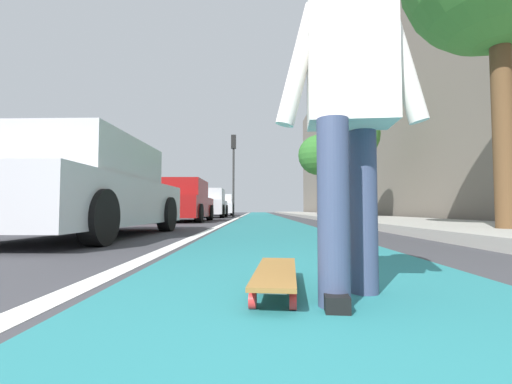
% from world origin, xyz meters
% --- Properties ---
extents(ground_plane, '(80.00, 80.00, 0.00)m').
position_xyz_m(ground_plane, '(10.00, 0.00, 0.00)').
color(ground_plane, '#38383D').
extents(bike_lane_paint, '(56.00, 2.20, 0.00)m').
position_xyz_m(bike_lane_paint, '(24.00, 0.00, 0.00)').
color(bike_lane_paint, '#237075').
rests_on(bike_lane_paint, ground).
extents(lane_stripe_white, '(52.00, 0.16, 0.01)m').
position_xyz_m(lane_stripe_white, '(20.00, 1.25, 0.00)').
color(lane_stripe_white, silver).
rests_on(lane_stripe_white, ground).
extents(sidewalk_curb, '(52.00, 3.20, 0.15)m').
position_xyz_m(sidewalk_curb, '(18.00, -3.67, 0.07)').
color(sidewalk_curb, '#9E9B93').
rests_on(sidewalk_curb, ground).
extents(building_facade, '(40.00, 1.20, 11.55)m').
position_xyz_m(building_facade, '(22.00, -6.14, 5.77)').
color(building_facade, '#6E665A').
rests_on(building_facade, ground).
extents(skateboard, '(0.86, 0.28, 0.11)m').
position_xyz_m(skateboard, '(0.88, 0.20, 0.09)').
color(skateboard, red).
rests_on(skateboard, ground).
extents(skater_person, '(0.45, 0.72, 1.64)m').
position_xyz_m(skater_person, '(0.73, -0.14, 0.94)').
color(skater_person, '#384260').
rests_on(skater_person, ground).
extents(parked_car_near, '(4.43, 1.94, 1.49)m').
position_xyz_m(parked_car_near, '(4.40, 2.89, 0.72)').
color(parked_car_near, '#B7B7BC').
rests_on(parked_car_near, ground).
extents(parked_car_mid, '(4.07, 1.98, 1.46)m').
position_xyz_m(parked_car_mid, '(11.30, 3.01, 0.69)').
color(parked_car_mid, maroon).
rests_on(parked_car_mid, ground).
extents(parked_car_far, '(4.10, 1.92, 1.50)m').
position_xyz_m(parked_car_far, '(17.31, 2.84, 0.72)').
color(parked_car_far, '#B7B7BC').
rests_on(parked_car_far, ground).
extents(parked_car_end, '(4.09, 2.09, 1.48)m').
position_xyz_m(parked_car_end, '(23.80, 2.91, 0.71)').
color(parked_car_end, silver).
rests_on(parked_car_end, ground).
extents(traffic_light, '(0.33, 0.28, 4.78)m').
position_xyz_m(traffic_light, '(19.05, 1.65, 3.27)').
color(traffic_light, '#2D2D2D').
rests_on(traffic_light, ground).
extents(street_tree_mid, '(2.09, 2.09, 4.28)m').
position_xyz_m(street_tree_mid, '(11.93, -3.27, 3.18)').
color(street_tree_mid, brown).
rests_on(street_tree_mid, ground).
extents(street_tree_far, '(2.32, 2.32, 4.73)m').
position_xyz_m(street_tree_far, '(18.86, -3.27, 3.55)').
color(street_tree_far, brown).
rests_on(street_tree_far, ground).
extents(pedestrian_distant, '(0.44, 0.69, 1.58)m').
position_xyz_m(pedestrian_distant, '(12.69, -3.08, 0.90)').
color(pedestrian_distant, black).
rests_on(pedestrian_distant, ground).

